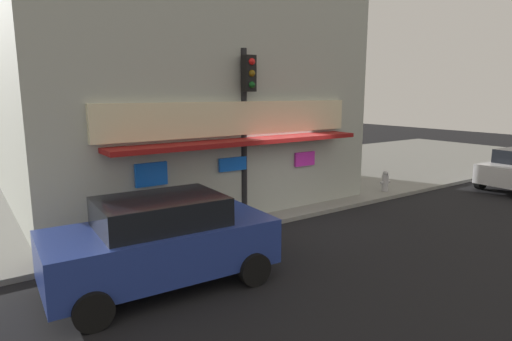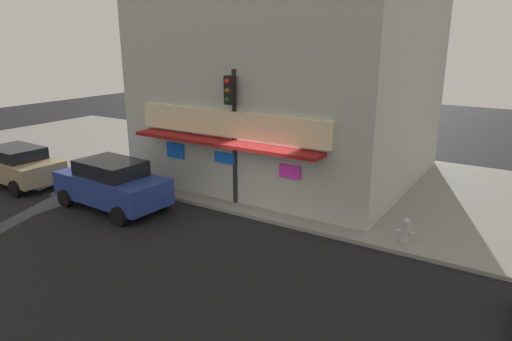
{
  "view_description": "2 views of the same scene",
  "coord_description": "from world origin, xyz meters",
  "px_view_note": "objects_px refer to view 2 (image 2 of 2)",
  "views": [
    {
      "loc": [
        -7.81,
        -9.05,
        3.66
      ],
      "look_at": [
        -0.59,
        1.19,
        1.37
      ],
      "focal_mm": 29.91,
      "sensor_mm": 36.0,
      "label": 1
    },
    {
      "loc": [
        7.66,
        -11.87,
        5.8
      ],
      "look_at": [
        -0.52,
        0.97,
        1.39
      ],
      "focal_mm": 31.94,
      "sensor_mm": 36.0,
      "label": 2
    }
  ],
  "objects_px": {
    "traffic_light": "(233,119)",
    "parked_car_blue": "(112,184)",
    "pedestrian": "(225,166)",
    "potted_plant_by_doorway": "(296,186)",
    "parked_car_tan": "(17,165)",
    "potted_plant_by_window": "(231,171)",
    "trash_can": "(342,209)",
    "fire_hydrant": "(405,231)"
  },
  "relations": [
    {
      "from": "traffic_light",
      "to": "trash_can",
      "type": "distance_m",
      "value": 4.72
    },
    {
      "from": "traffic_light",
      "to": "potted_plant_by_doorway",
      "type": "bearing_deg",
      "value": 46.24
    },
    {
      "from": "potted_plant_by_doorway",
      "to": "parked_car_blue",
      "type": "distance_m",
      "value": 6.59
    },
    {
      "from": "traffic_light",
      "to": "trash_can",
      "type": "relative_size",
      "value": 5.16
    },
    {
      "from": "traffic_light",
      "to": "parked_car_blue",
      "type": "relative_size",
      "value": 1.09
    },
    {
      "from": "parked_car_tan",
      "to": "traffic_light",
      "type": "bearing_deg",
      "value": 16.24
    },
    {
      "from": "traffic_light",
      "to": "pedestrian",
      "type": "relative_size",
      "value": 2.63
    },
    {
      "from": "traffic_light",
      "to": "potted_plant_by_doorway",
      "type": "distance_m",
      "value": 3.47
    },
    {
      "from": "parked_car_tan",
      "to": "potted_plant_by_window",
      "type": "bearing_deg",
      "value": 32.67
    },
    {
      "from": "pedestrian",
      "to": "potted_plant_by_window",
      "type": "distance_m",
      "value": 1.37
    },
    {
      "from": "fire_hydrant",
      "to": "parked_car_tan",
      "type": "xyz_separation_m",
      "value": [
        -15.13,
        -2.6,
        0.33
      ]
    },
    {
      "from": "traffic_light",
      "to": "parked_car_tan",
      "type": "distance_m",
      "value": 9.72
    },
    {
      "from": "fire_hydrant",
      "to": "potted_plant_by_doorway",
      "type": "relative_size",
      "value": 0.87
    },
    {
      "from": "fire_hydrant",
      "to": "potted_plant_by_window",
      "type": "height_order",
      "value": "potted_plant_by_window"
    },
    {
      "from": "potted_plant_by_window",
      "to": "parked_car_tan",
      "type": "relative_size",
      "value": 0.2
    },
    {
      "from": "pedestrian",
      "to": "potted_plant_by_doorway",
      "type": "bearing_deg",
      "value": 14.3
    },
    {
      "from": "potted_plant_by_doorway",
      "to": "trash_can",
      "type": "bearing_deg",
      "value": -28.88
    },
    {
      "from": "fire_hydrant",
      "to": "potted_plant_by_doorway",
      "type": "height_order",
      "value": "potted_plant_by_doorway"
    },
    {
      "from": "parked_car_tan",
      "to": "pedestrian",
      "type": "bearing_deg",
      "value": 24.51
    },
    {
      "from": "fire_hydrant",
      "to": "trash_can",
      "type": "height_order",
      "value": "trash_can"
    },
    {
      "from": "traffic_light",
      "to": "parked_car_blue",
      "type": "bearing_deg",
      "value": -145.89
    },
    {
      "from": "traffic_light",
      "to": "pedestrian",
      "type": "bearing_deg",
      "value": 138.15
    },
    {
      "from": "traffic_light",
      "to": "fire_hydrant",
      "type": "relative_size",
      "value": 6.27
    },
    {
      "from": "potted_plant_by_doorway",
      "to": "parked_car_tan",
      "type": "distance_m",
      "value": 11.51
    },
    {
      "from": "potted_plant_by_window",
      "to": "parked_car_tan",
      "type": "height_order",
      "value": "parked_car_tan"
    },
    {
      "from": "parked_car_blue",
      "to": "parked_car_tan",
      "type": "relative_size",
      "value": 1.02
    },
    {
      "from": "traffic_light",
      "to": "parked_car_tan",
      "type": "relative_size",
      "value": 1.11
    },
    {
      "from": "trash_can",
      "to": "pedestrian",
      "type": "relative_size",
      "value": 0.51
    },
    {
      "from": "traffic_light",
      "to": "parked_car_blue",
      "type": "height_order",
      "value": "traffic_light"
    },
    {
      "from": "trash_can",
      "to": "potted_plant_by_doorway",
      "type": "xyz_separation_m",
      "value": [
        -2.33,
        1.28,
        -0.0
      ]
    },
    {
      "from": "parked_car_blue",
      "to": "parked_car_tan",
      "type": "distance_m",
      "value": 5.51
    },
    {
      "from": "potted_plant_by_doorway",
      "to": "parked_car_blue",
      "type": "bearing_deg",
      "value": -141.63
    },
    {
      "from": "trash_can",
      "to": "pedestrian",
      "type": "xyz_separation_m",
      "value": [
        -5.04,
        0.59,
        0.52
      ]
    },
    {
      "from": "trash_can",
      "to": "potted_plant_by_doorway",
      "type": "distance_m",
      "value": 2.66
    },
    {
      "from": "trash_can",
      "to": "potted_plant_by_doorway",
      "type": "relative_size",
      "value": 1.05
    },
    {
      "from": "potted_plant_by_doorway",
      "to": "potted_plant_by_window",
      "type": "bearing_deg",
      "value": 172.11
    },
    {
      "from": "traffic_light",
      "to": "fire_hydrant",
      "type": "height_order",
      "value": "traffic_light"
    },
    {
      "from": "traffic_light",
      "to": "pedestrian",
      "type": "height_order",
      "value": "traffic_light"
    },
    {
      "from": "parked_car_tan",
      "to": "parked_car_blue",
      "type": "bearing_deg",
      "value": 2.42
    },
    {
      "from": "trash_can",
      "to": "potted_plant_by_window",
      "type": "relative_size",
      "value": 1.1
    },
    {
      "from": "trash_can",
      "to": "parked_car_blue",
      "type": "relative_size",
      "value": 0.21
    },
    {
      "from": "traffic_light",
      "to": "parked_car_tan",
      "type": "xyz_separation_m",
      "value": [
        -9.06,
        -2.64,
        -2.34
      ]
    }
  ]
}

